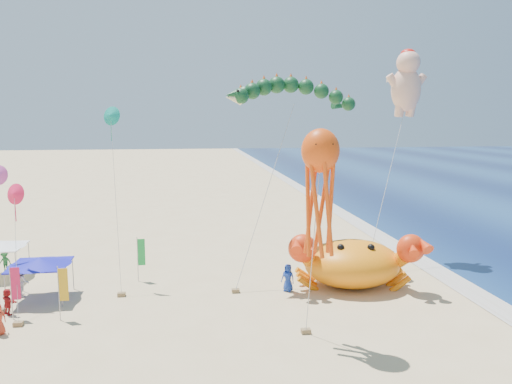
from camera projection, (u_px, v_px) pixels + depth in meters
ground at (290, 293)px, 32.81m from camera, size 320.00×320.00×0.00m
foam_strip at (460, 285)px, 34.46m from camera, size 320.00×320.00×0.00m
crab_inflatable at (353, 262)px, 33.94m from camera, size 8.97×6.38×3.93m
dragon_kite at (292, 97)px, 35.30m from camera, size 10.18×6.23×14.01m
cherub_kite at (407, 81)px, 39.80m from camera, size 6.23×6.07×16.87m
octopus_kite at (320, 183)px, 24.61m from camera, size 1.89×1.98×10.93m
canopy_blue at (40, 262)px, 31.46m from camera, size 3.81×3.81×2.71m
canopy_white at (0, 244)px, 35.87m from camera, size 3.56×3.56×2.71m
feather_flags at (54, 274)px, 30.46m from camera, size 9.72×6.51×3.20m
beachgoers at (67, 285)px, 31.93m from camera, size 21.23×12.39×1.85m
small_kites at (43, 175)px, 31.55m from camera, size 8.28×6.80×12.26m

